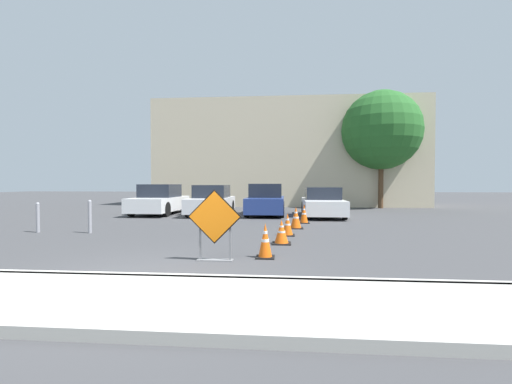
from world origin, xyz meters
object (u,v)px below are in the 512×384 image
parked_car_third (266,201)px  traffic_cone_third (287,225)px  bollard_nearest (90,216)px  parked_car_second (212,201)px  traffic_cone_fifth (304,214)px  parked_car_nearest (160,200)px  traffic_cone_fourth (296,218)px  road_closed_sign (215,223)px  parked_car_fourth (322,203)px  traffic_cone_nearest (265,241)px  bollard_second (38,217)px  traffic_cone_second (281,232)px

parked_car_third → traffic_cone_third: bearing=98.9°
bollard_nearest → traffic_cone_third: bearing=0.1°
traffic_cone_third → parked_car_third: (-1.05, 6.74, 0.38)m
parked_car_second → traffic_cone_third: bearing=119.3°
parked_car_second → parked_car_third: size_ratio=1.08×
traffic_cone_fifth → parked_car_nearest: (-7.27, 3.49, 0.34)m
traffic_cone_fifth → parked_car_second: bearing=143.0°
traffic_cone_fourth → traffic_cone_third: bearing=-100.3°
road_closed_sign → parked_car_fourth: road_closed_sign is taller
road_closed_sign → traffic_cone_nearest: 1.18m
traffic_cone_nearest → parked_car_nearest: bearing=121.4°
parked_car_second → bollard_second: bearing=57.1°
traffic_cone_second → parked_car_nearest: parked_car_nearest is taller
parked_car_third → traffic_cone_fourth: bearing=105.0°
traffic_cone_third → parked_car_fourth: parked_car_fourth is taller
traffic_cone_fifth → bollard_second: 9.40m
traffic_cone_second → road_closed_sign: bearing=-122.7°
road_closed_sign → traffic_cone_fifth: road_closed_sign is taller
traffic_cone_nearest → parked_car_second: 10.43m
traffic_cone_fifth → bollard_second: bearing=-159.2°
traffic_cone_third → parked_car_second: (-3.82, 6.71, 0.36)m
parked_car_third → traffic_cone_nearest: bearing=93.2°
traffic_cone_third → bollard_nearest: (-6.33, -0.02, 0.23)m
road_closed_sign → parked_car_third: parked_car_third is taller
traffic_cone_second → bollard_nearest: 6.34m
parked_car_nearest → traffic_cone_fifth: bearing=155.2°
traffic_cone_second → traffic_cone_third: traffic_cone_third is taller
traffic_cone_nearest → traffic_cone_fifth: 6.60m
traffic_cone_nearest → parked_car_fourth: size_ratio=0.17×
traffic_cone_fourth → parked_car_second: bearing=129.4°
road_closed_sign → traffic_cone_fifth: (2.21, 6.88, -0.43)m
traffic_cone_third → bollard_nearest: size_ratio=0.63×
traffic_cone_third → traffic_cone_fourth: bearing=79.7°
traffic_cone_third → parked_car_fourth: (1.73, 6.24, 0.32)m
traffic_cone_fourth → traffic_cone_fifth: bearing=77.0°
road_closed_sign → parked_car_third: (0.48, 10.30, -0.08)m
road_closed_sign → traffic_cone_nearest: (1.02, 0.39, -0.43)m
traffic_cone_nearest → traffic_cone_fifth: traffic_cone_fifth is taller
traffic_cone_third → traffic_cone_fifth: traffic_cone_fifth is taller
bollard_nearest → parked_car_second: bearing=69.5°
road_closed_sign → parked_car_nearest: bearing=116.0°
traffic_cone_second → parked_car_second: size_ratio=0.14×
traffic_cone_fourth → parked_car_third: 5.24m
traffic_cone_second → bollard_second: bollard_second is taller
traffic_cone_second → bollard_nearest: size_ratio=0.59×
traffic_cone_third → traffic_cone_fifth: 3.38m
parked_car_third → parked_car_second: bearing=0.7°
parked_car_third → road_closed_sign: bearing=87.4°
parked_car_third → parked_car_fourth: size_ratio=0.91×
traffic_cone_third → traffic_cone_fifth: size_ratio=0.89×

